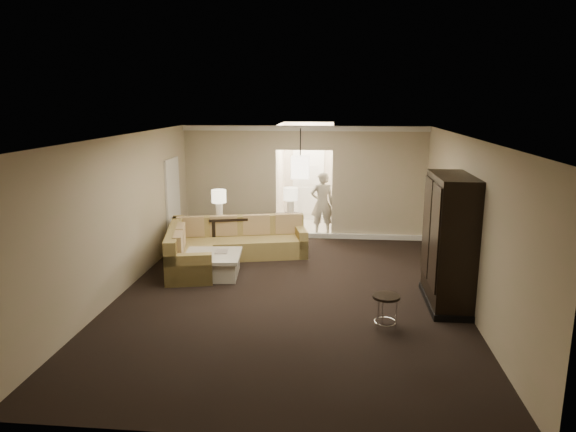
# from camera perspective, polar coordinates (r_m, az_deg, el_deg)

# --- Properties ---
(ground) EXTENTS (8.00, 8.00, 0.00)m
(ground) POSITION_cam_1_polar(r_m,az_deg,el_deg) (9.28, 0.09, -8.74)
(ground) COLOR black
(ground) RESTS_ON ground
(wall_back) EXTENTS (6.00, 0.04, 2.80)m
(wall_back) POSITION_cam_1_polar(r_m,az_deg,el_deg) (12.78, 1.78, 3.74)
(wall_back) COLOR #C3AE93
(wall_back) RESTS_ON ground
(wall_front) EXTENTS (6.00, 0.04, 2.80)m
(wall_front) POSITION_cam_1_polar(r_m,az_deg,el_deg) (5.07, -4.21, -10.49)
(wall_front) COLOR #C3AE93
(wall_front) RESTS_ON ground
(wall_left) EXTENTS (0.04, 8.00, 2.80)m
(wall_left) POSITION_cam_1_polar(r_m,az_deg,el_deg) (9.61, -18.01, 0.11)
(wall_left) COLOR #C3AE93
(wall_left) RESTS_ON ground
(wall_right) EXTENTS (0.04, 8.00, 2.80)m
(wall_right) POSITION_cam_1_polar(r_m,az_deg,el_deg) (9.09, 19.28, -0.68)
(wall_right) COLOR #C3AE93
(wall_right) RESTS_ON ground
(ceiling) EXTENTS (6.00, 8.00, 0.02)m
(ceiling) POSITION_cam_1_polar(r_m,az_deg,el_deg) (8.65, 0.10, 8.78)
(ceiling) COLOR white
(ceiling) RESTS_ON wall_back
(crown_molding) EXTENTS (6.00, 0.10, 0.12)m
(crown_molding) POSITION_cam_1_polar(r_m,az_deg,el_deg) (12.59, 1.81, 9.70)
(crown_molding) COLOR silver
(crown_molding) RESTS_ON wall_back
(baseboard) EXTENTS (6.00, 0.10, 0.12)m
(baseboard) POSITION_cam_1_polar(r_m,az_deg,el_deg) (13.00, 1.73, -2.13)
(baseboard) COLOR silver
(baseboard) RESTS_ON ground
(side_door) EXTENTS (0.05, 0.90, 2.10)m
(side_door) POSITION_cam_1_polar(r_m,az_deg,el_deg) (12.23, -12.64, 1.37)
(side_door) COLOR white
(side_door) RESTS_ON ground
(foyer) EXTENTS (1.44, 2.02, 2.80)m
(foyer) POSITION_cam_1_polar(r_m,az_deg,el_deg) (14.11, 2.13, 4.19)
(foyer) COLOR beige
(foyer) RESTS_ON ground
(sectional_sofa) EXTENTS (3.08, 2.85, 0.88)m
(sectional_sofa) POSITION_cam_1_polar(r_m,az_deg,el_deg) (11.10, -7.13, -3.29)
(sectional_sofa) COLOR brown
(sectional_sofa) RESTS_ON ground
(coffee_table) EXTENTS (1.20, 1.20, 0.46)m
(coffee_table) POSITION_cam_1_polar(r_m,az_deg,el_deg) (10.29, -8.38, -5.35)
(coffee_table) COLOR beige
(coffee_table) RESTS_ON ground
(console_table) EXTENTS (2.17, 1.04, 0.82)m
(console_table) POSITION_cam_1_polar(r_m,az_deg,el_deg) (11.82, -3.62, -1.53)
(console_table) COLOR black
(console_table) RESTS_ON ground
(armoire) EXTENTS (0.66, 1.54, 2.22)m
(armoire) POSITION_cam_1_polar(r_m,az_deg,el_deg) (8.95, 17.43, -2.98)
(armoire) COLOR black
(armoire) RESTS_ON ground
(drink_table) EXTENTS (0.42, 0.42, 0.52)m
(drink_table) POSITION_cam_1_polar(r_m,az_deg,el_deg) (8.03, 10.83, -9.64)
(drink_table) COLOR black
(drink_table) RESTS_ON ground
(table_lamp_left) EXTENTS (0.33, 0.33, 0.63)m
(table_lamp_left) POSITION_cam_1_polar(r_m,az_deg,el_deg) (11.60, -7.69, 1.89)
(table_lamp_left) COLOR white
(table_lamp_left) RESTS_ON console_table
(table_lamp_right) EXTENTS (0.33, 0.33, 0.63)m
(table_lamp_right) POSITION_cam_1_polar(r_m,az_deg,el_deg) (11.78, 0.29, 2.17)
(table_lamp_right) COLOR white
(table_lamp_right) RESTS_ON console_table
(pendant_light) EXTENTS (0.38, 0.38, 1.09)m
(pendant_light) POSITION_cam_1_polar(r_m,az_deg,el_deg) (11.41, 1.37, 5.47)
(pendant_light) COLOR black
(pendant_light) RESTS_ON ceiling
(person) EXTENTS (0.73, 0.56, 1.81)m
(person) POSITION_cam_1_polar(r_m,az_deg,el_deg) (13.14, 3.81, 1.79)
(person) COLOR beige
(person) RESTS_ON ground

